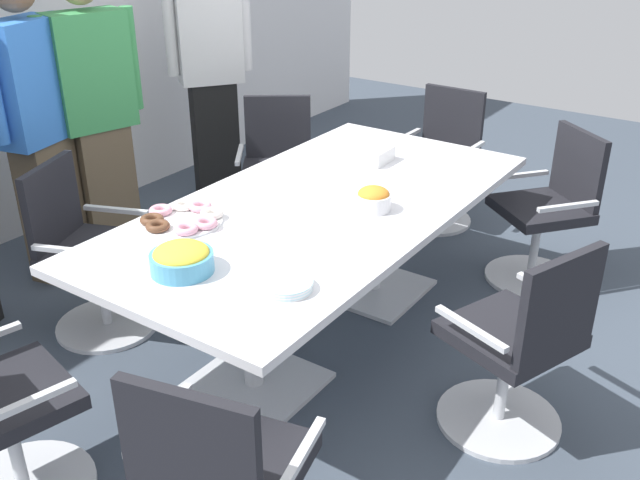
{
  "coord_description": "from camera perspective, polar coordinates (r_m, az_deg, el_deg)",
  "views": [
    {
      "loc": [
        -2.62,
        -1.8,
        2.11
      ],
      "look_at": [
        0.0,
        0.0,
        0.55
      ],
      "focal_mm": 39.93,
      "sensor_mm": 36.0,
      "label": 1
    }
  ],
  "objects": [
    {
      "name": "ground_plane",
      "position": [
        3.82,
        0.0,
        -7.5
      ],
      "size": [
        10.0,
        10.0,
        0.01
      ],
      "primitive_type": "cube",
      "color": "#3D4754"
    },
    {
      "name": "conference_table",
      "position": [
        3.51,
        0.0,
        1.1
      ],
      "size": [
        2.4,
        1.2,
        0.75
      ],
      "color": "silver",
      "rests_on": "ground"
    },
    {
      "name": "office_chair_0",
      "position": [
        3.08,
        15.61,
        -8.55
      ],
      "size": [
        0.7,
        0.7,
        0.91
      ],
      "rotation": [
        0.0,
        0.0,
        -0.36
      ],
      "color": "silver",
      "rests_on": "ground"
    },
    {
      "name": "office_chair_1",
      "position": [
        4.35,
        17.74,
        1.79
      ],
      "size": [
        0.76,
        0.76,
        0.91
      ],
      "rotation": [
        0.0,
        0.0,
        0.89
      ],
      "color": "silver",
      "rests_on": "ground"
    },
    {
      "name": "office_chair_2",
      "position": [
        5.02,
        9.57,
        5.96
      ],
      "size": [
        0.55,
        0.55,
        0.91
      ],
      "rotation": [
        0.0,
        0.0,
        -4.73
      ],
      "color": "silver",
      "rests_on": "ground"
    },
    {
      "name": "office_chair_3",
      "position": [
        4.75,
        -3.36,
        5.11
      ],
      "size": [
        0.75,
        0.75,
        0.91
      ],
      "rotation": [
        0.0,
        0.0,
        -4.09
      ],
      "color": "silver",
      "rests_on": "ground"
    },
    {
      "name": "office_chair_4",
      "position": [
        3.86,
        -18.07,
        -1.43
      ],
      "size": [
        0.7,
        0.7,
        0.91
      ],
      "rotation": [
        0.0,
        0.0,
        -2.76
      ],
      "color": "silver",
      "rests_on": "ground"
    },
    {
      "name": "person_standing_1",
      "position": [
        4.33,
        -21.7,
        8.42
      ],
      "size": [
        0.61,
        0.31,
        1.77
      ],
      "rotation": [
        0.0,
        0.0,
        -2.91
      ],
      "color": "brown",
      "rests_on": "ground"
    },
    {
      "name": "person_standing_2",
      "position": [
        4.47,
        -17.49,
        9.63
      ],
      "size": [
        0.61,
        0.32,
        1.77
      ],
      "rotation": [
        0.0,
        0.0,
        -3.39
      ],
      "color": "brown",
      "rests_on": "ground"
    },
    {
      "name": "person_standing_3",
      "position": [
        5.26,
        -8.74,
        13.36
      ],
      "size": [
        0.54,
        0.43,
        1.84
      ],
      "rotation": [
        0.0,
        0.0,
        -3.76
      ],
      "color": "black",
      "rests_on": "ground"
    },
    {
      "name": "snack_bowl_chips_orange",
      "position": [
        3.37,
        4.3,
        3.32
      ],
      "size": [
        0.17,
        0.17,
        0.12
      ],
      "color": "white",
      "rests_on": "conference_table"
    },
    {
      "name": "snack_bowl_chips_yellow",
      "position": [
        2.86,
        -11.03,
        -1.47
      ],
      "size": [
        0.25,
        0.25,
        0.12
      ],
      "color": "#4C9EC6",
      "rests_on": "conference_table"
    },
    {
      "name": "donut_platter",
      "position": [
        3.3,
        -10.97,
        1.74
      ],
      "size": [
        0.38,
        0.38,
        0.04
      ],
      "color": "white",
      "rests_on": "conference_table"
    },
    {
      "name": "plate_stack",
      "position": [
        2.7,
        -2.7,
        -3.64
      ],
      "size": [
        0.2,
        0.2,
        0.04
      ],
      "color": "white",
      "rests_on": "conference_table"
    },
    {
      "name": "napkin_pile",
      "position": [
        4.01,
        4.17,
        6.87
      ],
      "size": [
        0.19,
        0.19,
        0.08
      ],
      "primitive_type": "cube",
      "color": "white",
      "rests_on": "conference_table"
    }
  ]
}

